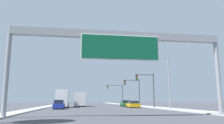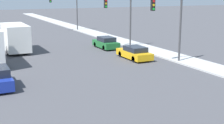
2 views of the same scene
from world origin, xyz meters
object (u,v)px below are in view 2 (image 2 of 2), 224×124
at_px(car_far_center, 134,53).
at_px(traffic_light_near_intersection, 172,19).
at_px(truck_box_secondary, 14,37).
at_px(traffic_light_far_intersection, 68,6).
at_px(car_mid_right, 106,43).
at_px(traffic_light_mid_block, 122,14).

relative_size(car_far_center, traffic_light_near_intersection, 0.71).
bearing_deg(truck_box_secondary, traffic_light_far_intersection, 53.71).
height_order(car_far_center, traffic_light_far_intersection, traffic_light_far_intersection).
bearing_deg(car_mid_right, truck_box_secondary, 162.98).
xyz_separation_m(car_far_center, traffic_light_far_intersection, (1.56, 26.74, 3.82)).
distance_m(car_far_center, car_mid_right, 7.11).
distance_m(traffic_light_near_intersection, traffic_light_far_intersection, 30.01).
xyz_separation_m(car_far_center, traffic_light_near_intersection, (2.17, -3.26, 3.69)).
relative_size(truck_box_secondary, traffic_light_mid_block, 1.35).
xyz_separation_m(traffic_light_mid_block, traffic_light_far_intersection, (-0.53, 20.00, 0.20)).
bearing_deg(car_far_center, traffic_light_near_intersection, -56.37).
height_order(car_mid_right, traffic_light_near_intersection, traffic_light_near_intersection).
distance_m(traffic_light_mid_block, traffic_light_far_intersection, 20.01).
xyz_separation_m(traffic_light_near_intersection, traffic_light_far_intersection, (-0.61, 30.00, 0.13)).
bearing_deg(car_far_center, truck_box_secondary, 135.48).
bearing_deg(traffic_light_near_intersection, traffic_light_mid_block, 90.48).
bearing_deg(traffic_light_far_intersection, car_mid_right, -94.53).
height_order(traffic_light_near_intersection, traffic_light_mid_block, traffic_light_near_intersection).
bearing_deg(car_far_center, car_mid_right, 90.00).
bearing_deg(traffic_light_mid_block, truck_box_secondary, 164.11).
bearing_deg(traffic_light_far_intersection, car_far_center, -93.33).
distance_m(traffic_light_near_intersection, traffic_light_mid_block, 10.00).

